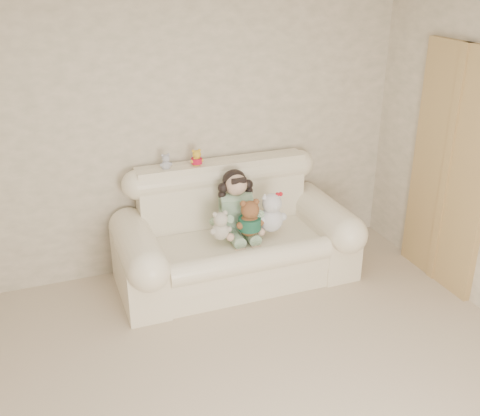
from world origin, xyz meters
name	(u,v)px	position (x,y,z in m)	size (l,w,h in m)	color
wall_back	(162,133)	(0.00, 2.50, 1.30)	(4.50, 4.50, 0.00)	beige
sofa	(236,228)	(0.50, 2.00, 0.52)	(2.10, 0.95, 1.03)	#F6E2C6
door_panel	(449,169)	(2.22, 1.40, 1.05)	(0.06, 0.90, 2.10)	#A47D46
seated_child	(236,203)	(0.53, 2.08, 0.72)	(0.36, 0.45, 0.61)	#256B29
brown_teddy	(250,215)	(0.57, 1.85, 0.70)	(0.25, 0.19, 0.39)	brown
white_cat	(271,208)	(0.78, 1.87, 0.72)	(0.28, 0.21, 0.43)	silver
cream_teddy	(220,223)	(0.31, 1.87, 0.65)	(0.20, 0.15, 0.31)	beige
yellow_mini_bear	(197,156)	(0.25, 2.33, 1.10)	(0.12, 0.09, 0.19)	gold
grey_mini_plush	(166,160)	(-0.02, 2.34, 1.10)	(0.11, 0.09, 0.18)	silver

